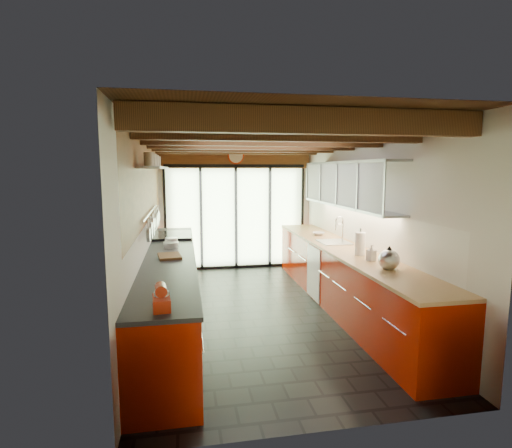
{
  "coord_description": "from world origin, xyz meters",
  "views": [
    {
      "loc": [
        -1.06,
        -5.54,
        2.08
      ],
      "look_at": [
        0.01,
        0.4,
        1.25
      ],
      "focal_mm": 28.0,
      "sensor_mm": 36.0,
      "label": 1
    }
  ],
  "objects_px": {
    "kettle": "(389,259)",
    "paper_towel": "(360,244)",
    "stand_mixer": "(161,299)",
    "soap_bottle": "(371,253)",
    "bowl": "(319,234)"
  },
  "relations": [
    {
      "from": "kettle",
      "to": "bowl",
      "type": "bearing_deg",
      "value": 90.0
    },
    {
      "from": "paper_towel",
      "to": "stand_mixer",
      "type": "bearing_deg",
      "value": -146.56
    },
    {
      "from": "kettle",
      "to": "soap_bottle",
      "type": "bearing_deg",
      "value": 90.0
    },
    {
      "from": "stand_mixer",
      "to": "paper_towel",
      "type": "height_order",
      "value": "paper_towel"
    },
    {
      "from": "soap_bottle",
      "to": "bowl",
      "type": "distance_m",
      "value": 2.03
    },
    {
      "from": "soap_bottle",
      "to": "bowl",
      "type": "relative_size",
      "value": 0.96
    },
    {
      "from": "paper_towel",
      "to": "bowl",
      "type": "xyz_separation_m",
      "value": [
        0.0,
        1.7,
        -0.13
      ]
    },
    {
      "from": "kettle",
      "to": "paper_towel",
      "type": "distance_m",
      "value": 0.78
    },
    {
      "from": "kettle",
      "to": "paper_towel",
      "type": "xyz_separation_m",
      "value": [
        0.0,
        0.78,
        0.03
      ]
    },
    {
      "from": "stand_mixer",
      "to": "paper_towel",
      "type": "xyz_separation_m",
      "value": [
        2.54,
        1.68,
        0.07
      ]
    },
    {
      "from": "stand_mixer",
      "to": "bowl",
      "type": "height_order",
      "value": "stand_mixer"
    },
    {
      "from": "soap_bottle",
      "to": "kettle",
      "type": "bearing_deg",
      "value": -90.0
    },
    {
      "from": "stand_mixer",
      "to": "paper_towel",
      "type": "relative_size",
      "value": 0.7
    },
    {
      "from": "stand_mixer",
      "to": "soap_bottle",
      "type": "distance_m",
      "value": 2.87
    },
    {
      "from": "kettle",
      "to": "paper_towel",
      "type": "height_order",
      "value": "paper_towel"
    }
  ]
}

